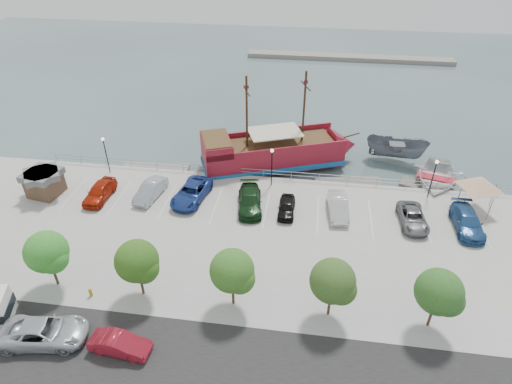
# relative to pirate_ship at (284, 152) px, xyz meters

# --- Properties ---
(ground) EXTENTS (160.00, 160.00, 0.00)m
(ground) POSITION_rel_pirate_ship_xyz_m (-0.81, -12.11, -1.97)
(ground) COLOR #3E4E50
(street) EXTENTS (100.00, 8.00, 0.04)m
(street) POSITION_rel_pirate_ship_xyz_m (-0.81, -28.11, -0.96)
(street) COLOR black
(street) RESTS_ON land_slab
(sidewalk) EXTENTS (100.00, 4.00, 0.05)m
(sidewalk) POSITION_rel_pirate_ship_xyz_m (-0.81, -22.11, -0.95)
(sidewalk) COLOR #969694
(sidewalk) RESTS_ON land_slab
(seawall_railing) EXTENTS (50.00, 0.06, 1.00)m
(seawall_railing) POSITION_rel_pirate_ship_xyz_m (-0.81, -4.31, -0.44)
(seawall_railing) COLOR gray
(seawall_railing) RESTS_ON land_slab
(far_shore) EXTENTS (40.00, 3.00, 0.80)m
(far_shore) POSITION_rel_pirate_ship_xyz_m (9.19, 42.89, -1.57)
(far_shore) COLOR gray
(far_shore) RESTS_ON ground
(pirate_ship) EXTENTS (18.87, 11.40, 11.76)m
(pirate_ship) POSITION_rel_pirate_ship_xyz_m (0.00, 0.00, 0.00)
(pirate_ship) COLOR maroon
(pirate_ship) RESTS_ON ground
(patrol_boat) EXTENTS (7.50, 4.01, 2.76)m
(patrol_boat) POSITION_rel_pirate_ship_xyz_m (13.12, 3.27, -0.59)
(patrol_boat) COLOR slate
(patrol_boat) RESTS_ON ground
(speedboat) EXTENTS (7.67, 9.30, 1.67)m
(speedboat) POSITION_rel_pirate_ship_xyz_m (16.79, -1.79, -1.13)
(speedboat) COLOR silver
(speedboat) RESTS_ON ground
(dock_west) EXTENTS (7.81, 2.79, 0.44)m
(dock_west) POSITION_rel_pirate_ship_xyz_m (-14.59, -2.91, -1.75)
(dock_west) COLOR gray
(dock_west) RESTS_ON ground
(dock_mid) EXTENTS (7.47, 3.37, 0.41)m
(dock_mid) POSITION_rel_pirate_ship_xyz_m (7.46, -2.91, -1.76)
(dock_mid) COLOR slate
(dock_mid) RESTS_ON ground
(dock_east) EXTENTS (6.97, 4.47, 0.39)m
(dock_east) POSITION_rel_pirate_ship_xyz_m (16.40, -2.91, -1.78)
(dock_east) COLOR #686155
(dock_east) RESTS_ON ground
(shed) EXTENTS (3.65, 3.65, 2.62)m
(shed) POSITION_rel_pirate_ship_xyz_m (-23.41, -10.51, 0.43)
(shed) COLOR brown
(shed) RESTS_ON land_slab
(canopy_tent) EXTENTS (5.97, 5.97, 3.81)m
(canopy_tent) POSITION_rel_pirate_ship_xyz_m (19.18, -6.89, 2.35)
(canopy_tent) COLOR slate
(canopy_tent) RESTS_ON land_slab
(street_van) EXTENTS (6.13, 3.51, 1.61)m
(street_van) POSITION_rel_pirate_ship_xyz_m (-13.88, -27.06, -0.16)
(street_van) COLOR #ADB2B7
(street_van) RESTS_ON street
(street_sedan) EXTENTS (4.23, 1.78, 1.36)m
(street_sedan) POSITION_rel_pirate_ship_xyz_m (-8.49, -27.15, -0.29)
(street_sedan) COLOR maroon
(street_sedan) RESTS_ON street
(fire_hydrant) EXTENTS (0.27, 0.27, 0.77)m
(fire_hydrant) POSITION_rel_pirate_ship_xyz_m (-12.65, -22.91, -0.55)
(fire_hydrant) COLOR #BF8410
(fire_hydrant) RESTS_ON sidewalk
(lamp_post_left) EXTENTS (0.36, 0.36, 4.28)m
(lamp_post_left) POSITION_rel_pirate_ship_xyz_m (-18.81, -5.61, 1.97)
(lamp_post_left) COLOR black
(lamp_post_left) RESTS_ON land_slab
(lamp_post_mid) EXTENTS (0.36, 0.36, 4.28)m
(lamp_post_mid) POSITION_rel_pirate_ship_xyz_m (-0.81, -5.61, 1.97)
(lamp_post_mid) COLOR black
(lamp_post_mid) RESTS_ON land_slab
(lamp_post_right) EXTENTS (0.36, 0.36, 4.28)m
(lamp_post_right) POSITION_rel_pirate_ship_xyz_m (15.19, -5.61, 1.97)
(lamp_post_right) COLOR black
(lamp_post_right) RESTS_ON land_slab
(tree_b) EXTENTS (3.30, 3.20, 5.00)m
(tree_b) POSITION_rel_pirate_ship_xyz_m (-15.66, -22.19, 2.33)
(tree_b) COLOR #473321
(tree_b) RESTS_ON sidewalk
(tree_c) EXTENTS (3.30, 3.20, 5.00)m
(tree_c) POSITION_rel_pirate_ship_xyz_m (-8.66, -22.19, 2.33)
(tree_c) COLOR #473321
(tree_c) RESTS_ON sidewalk
(tree_d) EXTENTS (3.30, 3.20, 5.00)m
(tree_d) POSITION_rel_pirate_ship_xyz_m (-1.66, -22.19, 2.33)
(tree_d) COLOR #473321
(tree_d) RESTS_ON sidewalk
(tree_e) EXTENTS (3.30, 3.20, 5.00)m
(tree_e) POSITION_rel_pirate_ship_xyz_m (5.34, -22.19, 2.33)
(tree_e) COLOR #473321
(tree_e) RESTS_ON sidewalk
(tree_f) EXTENTS (3.30, 3.20, 5.00)m
(tree_f) POSITION_rel_pirate_ship_xyz_m (12.34, -22.19, 2.33)
(tree_f) COLOR #473321
(tree_f) RESTS_ON sidewalk
(parked_car_a) EXTENTS (2.09, 4.84, 1.63)m
(parked_car_a) POSITION_rel_pirate_ship_xyz_m (-17.60, -10.50, -0.15)
(parked_car_a) COLOR #A52009
(parked_car_a) RESTS_ON land_slab
(parked_car_b) EXTENTS (2.44, 4.93, 1.55)m
(parked_car_b) POSITION_rel_pirate_ship_xyz_m (-12.65, -9.53, -0.19)
(parked_car_b) COLOR #9FA6B0
(parked_car_b) RESTS_ON land_slab
(parked_car_c) EXTENTS (3.54, 6.10, 1.60)m
(parked_car_c) POSITION_rel_pirate_ship_xyz_m (-8.43, -9.39, -0.17)
(parked_car_c) COLOR navy
(parked_car_c) RESTS_ON land_slab
(parked_car_d) EXTENTS (3.14, 5.84, 1.61)m
(parked_car_d) POSITION_rel_pirate_ship_xyz_m (-2.44, -9.93, -0.16)
(parked_car_d) COLOR black
(parked_car_d) RESTS_ON land_slab
(parked_car_e) EXTENTS (1.59, 3.90, 1.33)m
(parked_car_e) POSITION_rel_pirate_ship_xyz_m (1.18, -10.28, -0.31)
(parked_car_e) COLOR black
(parked_car_e) RESTS_ON land_slab
(parked_car_f) EXTENTS (2.10, 4.99, 1.60)m
(parked_car_f) POSITION_rel_pirate_ship_xyz_m (6.06, -9.65, -0.17)
(parked_car_f) COLOR silver
(parked_car_f) RESTS_ON land_slab
(parked_car_g) EXTENTS (2.52, 5.03, 1.37)m
(parked_car_g) POSITION_rel_pirate_ship_xyz_m (12.88, -10.35, -0.29)
(parked_car_g) COLOR slate
(parked_car_g) RESTS_ON land_slab
(parked_car_h) EXTENTS (2.31, 5.52, 1.59)m
(parked_car_h) POSITION_rel_pirate_ship_xyz_m (17.66, -10.40, -0.17)
(parked_car_h) COLOR #254E82
(parked_car_h) RESTS_ON land_slab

